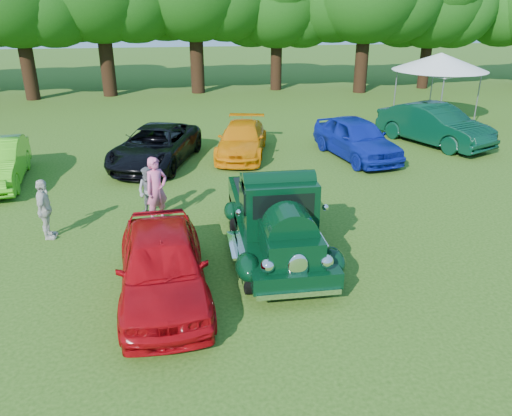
{
  "coord_description": "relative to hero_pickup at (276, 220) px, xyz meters",
  "views": [
    {
      "loc": [
        -1.48,
        -10.1,
        5.94
      ],
      "look_at": [
        0.21,
        1.27,
        1.1
      ],
      "focal_mm": 35.0,
      "sensor_mm": 36.0,
      "label": 1
    }
  ],
  "objects": [
    {
      "name": "back_car_blue",
      "position": [
        4.68,
        7.56,
        -0.08
      ],
      "size": [
        2.79,
        4.99,
        1.6
      ],
      "primitive_type": "imported",
      "rotation": [
        0.0,
        0.0,
        0.2
      ],
      "color": "#0D1C91",
      "rests_on": "ground"
    },
    {
      "name": "spectator_white",
      "position": [
        -5.87,
        1.69,
        -0.06
      ],
      "size": [
        0.41,
        0.97,
        1.65
      ],
      "primitive_type": "imported",
      "rotation": [
        0.0,
        0.0,
        1.58
      ],
      "color": "beige",
      "rests_on": "ground"
    },
    {
      "name": "canopy_tent",
      "position": [
        10.66,
        12.9,
        2.14
      ],
      "size": [
        6.15,
        6.15,
        3.48
      ],
      "rotation": [
        0.0,
        0.0,
        0.43
      ],
      "color": "silver",
      "rests_on": "ground"
    },
    {
      "name": "ground",
      "position": [
        -0.67,
        -0.94,
        -0.88
      ],
      "size": [
        120.0,
        120.0,
        0.0
      ],
      "primitive_type": "plane",
      "color": "#254710",
      "rests_on": "ground"
    },
    {
      "name": "spectator_grey",
      "position": [
        -3.24,
        2.86,
        -0.15
      ],
      "size": [
        0.89,
        0.83,
        1.47
      ],
      "primitive_type": "imported",
      "rotation": [
        0.0,
        0.0,
        -0.49
      ],
      "color": "slate",
      "rests_on": "ground"
    },
    {
      "name": "red_convertible",
      "position": [
        -2.74,
        -1.65,
        -0.11
      ],
      "size": [
        2.12,
        4.65,
        1.55
      ],
      "primitive_type": "imported",
      "rotation": [
        0.0,
        0.0,
        0.06
      ],
      "color": "#A1060C",
      "rests_on": "ground"
    },
    {
      "name": "spectator_pink",
      "position": [
        -2.99,
        2.41,
        0.07
      ],
      "size": [
        0.83,
        0.78,
        1.9
      ],
      "primitive_type": "imported",
      "rotation": [
        0.0,
        0.0,
        0.63
      ],
      "color": "#DF5C8F",
      "rests_on": "ground"
    },
    {
      "name": "back_car_black",
      "position": [
        -3.24,
        7.84,
        -0.15
      ],
      "size": [
        3.92,
        5.74,
        1.46
      ],
      "primitive_type": "imported",
      "rotation": [
        0.0,
        0.0,
        -0.31
      ],
      "color": "black",
      "rests_on": "ground"
    },
    {
      "name": "hero_pickup",
      "position": [
        0.0,
        0.0,
        0.0
      ],
      "size": [
        2.43,
        5.21,
        2.04
      ],
      "color": "black",
      "rests_on": "ground"
    },
    {
      "name": "back_car_green",
      "position": [
        8.7,
        9.01,
        -0.03
      ],
      "size": [
        3.84,
        5.48,
        1.71
      ],
      "primitive_type": "imported",
      "rotation": [
        0.0,
        0.0,
        0.44
      ],
      "color": "black",
      "rests_on": "ground"
    },
    {
      "name": "back_car_orange",
      "position": [
        0.19,
        8.54,
        -0.23
      ],
      "size": [
        2.79,
        4.78,
        1.3
      ],
      "primitive_type": "imported",
      "rotation": [
        0.0,
        0.0,
        -0.23
      ],
      "color": "orange",
      "rests_on": "ground"
    }
  ]
}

